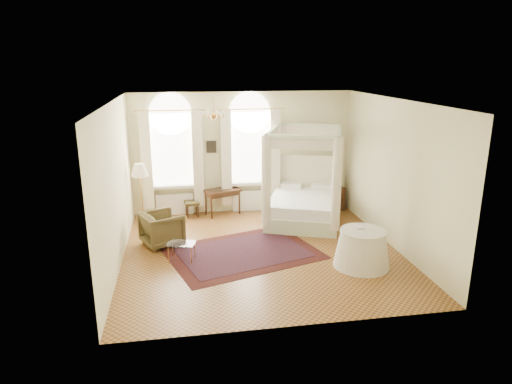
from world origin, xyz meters
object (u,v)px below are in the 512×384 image
at_px(writing_desk, 223,193).
at_px(side_table, 362,249).
at_px(canopy_bed, 304,201).
at_px(stool, 192,204).
at_px(floor_lamp, 140,173).
at_px(coffee_table, 182,245).
at_px(nightstand, 334,198).
at_px(armchair, 162,229).

xyz_separation_m(writing_desk, side_table, (2.50, -3.75, -0.23)).
distance_m(canopy_bed, writing_desk, 2.23).
xyz_separation_m(stool, floor_lamp, (-1.26, -0.60, 1.05)).
distance_m(canopy_bed, floor_lamp, 4.23).
height_order(writing_desk, coffee_table, writing_desk).
bearing_deg(writing_desk, stool, -177.90).
relative_size(writing_desk, side_table, 0.93).
distance_m(nightstand, side_table, 3.73).
xyz_separation_m(armchair, side_table, (4.07, -1.84, -0.00)).
height_order(canopy_bed, floor_lamp, canopy_bed).
distance_m(nightstand, armchair, 5.08).
relative_size(nightstand, stool, 1.57).
xyz_separation_m(canopy_bed, stool, (-2.87, 0.90, -0.20)).
distance_m(stool, armchair, 2.02).
bearing_deg(coffee_table, side_table, -13.86).
xyz_separation_m(canopy_bed, floor_lamp, (-4.13, 0.30, 0.85)).
bearing_deg(stool, side_table, -48.09).
height_order(nightstand, armchair, armchair).
height_order(armchair, side_table, side_table).
distance_m(canopy_bed, stool, 3.02).
xyz_separation_m(stool, armchair, (-0.73, -1.89, 0.03)).
bearing_deg(side_table, canopy_bed, 99.44).
distance_m(canopy_bed, coffee_table, 3.72).
xyz_separation_m(nightstand, floor_lamp, (-5.26, -0.55, 1.07)).
bearing_deg(floor_lamp, side_table, -34.16).
bearing_deg(armchair, floor_lamp, -2.12).
bearing_deg(side_table, floor_lamp, 145.84).
bearing_deg(floor_lamp, stool, 25.49).
distance_m(writing_desk, armchair, 2.49).
height_order(nightstand, side_table, side_table).
relative_size(nightstand, armchair, 0.78).
distance_m(writing_desk, coffee_table, 3.09).
relative_size(floor_lamp, side_table, 1.44).
distance_m(coffee_table, floor_lamp, 2.64).
bearing_deg(coffee_table, writing_desk, 68.13).
bearing_deg(side_table, nightstand, 79.81).
height_order(canopy_bed, writing_desk, canopy_bed).
bearing_deg(armchair, side_table, -138.67).
bearing_deg(armchair, stool, -45.62).
distance_m(stool, floor_lamp, 1.75).
height_order(writing_desk, side_table, side_table).
distance_m(armchair, side_table, 4.47).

